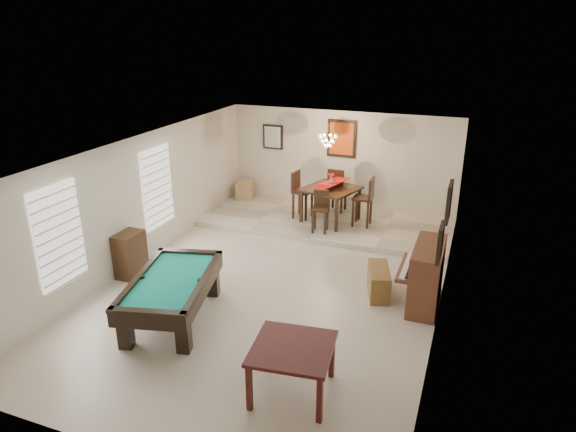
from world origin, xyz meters
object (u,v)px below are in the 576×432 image
Objects in this scene: dining_chair_west at (303,195)px; corner_bench at (245,190)px; dining_chair_north at (337,189)px; pool_table at (173,299)px; piano_bench at (379,281)px; chandelier at (328,137)px; upright_piano at (419,274)px; dining_table at (330,202)px; apothecary_chest at (130,255)px; square_table at (292,370)px; dining_chair_east at (362,202)px; dining_chair_south at (320,212)px; flower_vase at (331,178)px.

dining_chair_west is 2.16m from corner_bench.
dining_chair_west is at bearing 51.86° from dining_chair_north.
pool_table reaches higher than piano_bench.
dining_chair_west is 1.94× the size of chandelier.
piano_bench is (3.04, 2.06, -0.11)m from pool_table.
upright_piano is 4.57m from dining_chair_north.
chandelier reaches higher than upright_piano.
dining_table is 0.71m from dining_chair_west.
piano_bench is 0.80× the size of dining_chair_north.
dining_chair_west reaches higher than apothecary_chest.
upright_piano is at bearing 67.58° from square_table.
dining_table is (1.25, 5.02, 0.24)m from pool_table.
dining_table is 0.99× the size of dining_chair_east.
piano_bench is 0.95× the size of dining_chair_south.
dining_chair_east is at bearing 94.46° from square_table.
dining_chair_west is (-3.21, 3.01, 0.14)m from upright_piano.
dining_chair_east is at bearing -83.16° from dining_chair_west.
piano_bench is at bearing 11.96° from apothecary_chest.
pool_table is 8.61× the size of flower_vase.
dining_chair_south is at bearing -48.26° from dining_chair_east.
corner_bench is at bearing 87.34° from apothecary_chest.
upright_piano is 5.46m from apothecary_chest.
dining_chair_north reaches higher than square_table.
piano_bench is 0.78× the size of dining_chair_west.
upright_piano is 3.93m from dining_table.
piano_bench is 2.88m from dining_chair_south.
corner_bench is at bearing 163.00° from dining_table.
dining_chair_south is at bearing 103.62° from square_table.
corner_bench is at bearing 163.00° from flower_vase.
flower_vase is 0.92m from dining_chair_north.
dining_chair_south is 3.08m from corner_bench.
dining_chair_east is at bearing 34.24° from dining_chair_south.
corner_bench is at bearing 73.54° from dining_chair_west.
dining_chair_south reaches higher than corner_bench.
dining_chair_west is at bearing 130.39° from piano_bench.
upright_piano is 3.40m from dining_chair_south.
pool_table is at bearing 157.87° from square_table.
corner_bench is (-2.66, 0.81, -0.25)m from dining_table.
flower_vase reaches higher than upright_piano.
dining_chair_west is at bearing -178.08° from dining_table.
flower_vase reaches higher than apothecary_chest.
dining_table is 0.77m from dining_chair_north.
piano_bench is at bearing -57.12° from chandelier.
flower_vase is at bearing 129.49° from upright_piano.
apothecary_chest is 0.78× the size of dining_chair_north.
chandelier is (1.14, 5.00, 1.83)m from pool_table.
dining_chair_south is at bearing 137.89° from upright_piano.
dining_chair_east is at bearing 138.90° from dining_chair_north.
dining_table is (2.89, 3.96, 0.15)m from apothecary_chest.
upright_piano is at bearing 9.72° from apothecary_chest.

